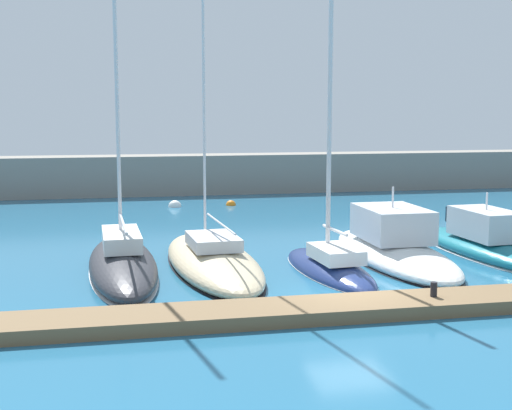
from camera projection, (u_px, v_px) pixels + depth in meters
ground_plane at (350, 301)px, 21.53m from camera, size 120.00×120.00×0.00m
dock_pier at (366, 307)px, 20.13m from camera, size 21.35×1.90×0.40m
breakwater_seawall at (218, 174)px, 49.19m from camera, size 108.00×2.68×2.77m
sailboat_charcoal_nearest at (122, 262)px, 25.21m from camera, size 2.85×9.99×15.24m
sailboat_sand_second at (212, 260)px, 25.92m from camera, size 3.74×10.54×19.18m
sailboat_navy_third at (329, 266)px, 25.23m from camera, size 2.71×7.12×11.84m
motorboat_white_fourth at (393, 247)px, 27.42m from camera, size 3.30×9.98×3.28m
motorboat_teal_fifth at (484, 243)px, 28.38m from camera, size 3.11×9.77×2.80m
mooring_buoy_yellow at (112, 230)px, 34.09m from camera, size 0.54×0.54×0.54m
mooring_buoy_orange at (231, 205)px, 42.97m from camera, size 0.63×0.63×0.63m
mooring_buoy_white at (175, 207)px, 42.30m from camera, size 0.81×0.81×0.81m
dock_bollard at (434, 289)px, 20.49m from camera, size 0.20×0.20×0.44m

